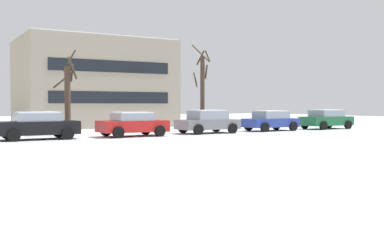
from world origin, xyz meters
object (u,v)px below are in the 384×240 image
at_px(parked_car_gray, 208,121).
at_px(parked_car_blue, 271,120).
at_px(parked_car_red, 133,124).
at_px(parked_car_green, 326,119).
at_px(parked_car_black, 37,125).

xyz_separation_m(parked_car_gray, parked_car_blue, (5.25, 0.11, -0.03)).
distance_m(parked_car_red, parked_car_green, 15.76).
distance_m(parked_car_red, parked_car_gray, 5.26).
xyz_separation_m(parked_car_gray, parked_car_green, (10.50, -0.00, -0.01)).
height_order(parked_car_gray, parked_car_blue, parked_car_gray).
bearing_deg(parked_car_red, parked_car_blue, 1.98).
relative_size(parked_car_red, parked_car_blue, 1.00).
bearing_deg(parked_car_black, parked_car_blue, 0.32).
xyz_separation_m(parked_car_black, parked_car_red, (5.25, -0.27, -0.02)).
bearing_deg(parked_car_green, parked_car_gray, 180.00).
relative_size(parked_car_black, parked_car_gray, 1.05).
distance_m(parked_car_blue, parked_car_green, 5.25).
bearing_deg(parked_car_gray, parked_car_black, 179.90).
bearing_deg(parked_car_black, parked_car_gray, -0.10).
xyz_separation_m(parked_car_black, parked_car_green, (21.00, -0.02, -0.00)).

